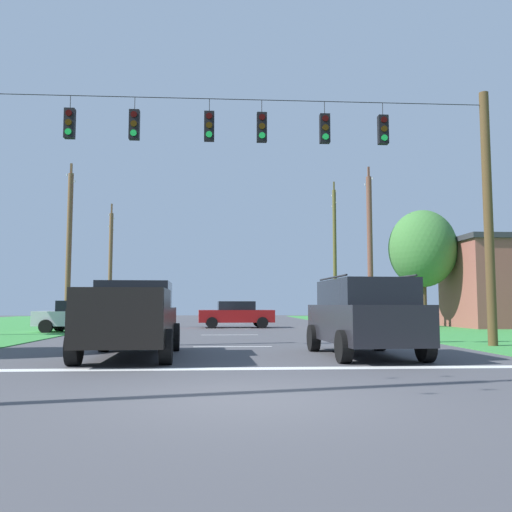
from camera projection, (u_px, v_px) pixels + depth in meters
ground_plane at (246, 398)px, 7.83m from camera, size 120.00×120.00×0.00m
stop_bar_stripe at (239, 369)px, 11.40m from camera, size 13.49×0.45×0.01m
lane_dash_0 at (233, 347)px, 17.36m from camera, size 2.50×0.15×0.01m
lane_dash_1 at (230, 335)px, 24.07m from camera, size 2.50×0.15×0.01m
lane_dash_2 at (228, 329)px, 30.17m from camera, size 2.50×0.15×0.01m
lane_dash_3 at (227, 324)px, 37.50m from camera, size 2.50×0.15×0.01m
overhead_signal_span at (239, 193)px, 17.31m from camera, size 16.41×0.31×8.35m
pickup_truck at (132, 319)px, 14.04m from camera, size 2.43×5.46×1.95m
suv_black at (364, 315)px, 14.21m from camera, size 2.39×4.88×2.05m
distant_car_crossing_white at (345, 314)px, 31.90m from camera, size 2.25×4.41×1.52m
distant_car_oncoming at (236, 314)px, 31.54m from camera, size 4.39×2.21×1.52m
distant_car_far_parked at (83, 316)px, 26.30m from camera, size 4.41×2.24×1.52m
utility_pole_mid_right at (370, 249)px, 32.18m from camera, size 0.32×1.70×9.53m
utility_pole_far_right at (335, 251)px, 43.74m from camera, size 0.29×1.81×11.25m
utility_pole_mid_left at (69, 247)px, 31.18m from camera, size 0.30×1.66×9.48m
utility_pole_far_left at (110, 263)px, 42.97m from camera, size 0.30×1.96×9.32m
tree_roadside_left at (422, 249)px, 32.39m from camera, size 3.97×3.97×6.94m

